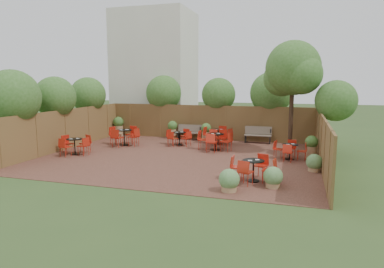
% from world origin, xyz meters
% --- Properties ---
extents(ground, '(80.00, 80.00, 0.00)m').
position_xyz_m(ground, '(0.00, 0.00, 0.00)').
color(ground, '#354F23').
rests_on(ground, ground).
extents(courtyard_paving, '(12.00, 10.00, 0.02)m').
position_xyz_m(courtyard_paving, '(0.00, 0.00, 0.01)').
color(courtyard_paving, '#331C15').
rests_on(courtyard_paving, ground).
extents(fence_back, '(12.00, 0.08, 2.00)m').
position_xyz_m(fence_back, '(0.00, 5.00, 1.00)').
color(fence_back, '#52391E').
rests_on(fence_back, ground).
extents(fence_left, '(0.08, 10.00, 2.00)m').
position_xyz_m(fence_left, '(-6.00, 0.00, 1.00)').
color(fence_left, '#52391E').
rests_on(fence_left, ground).
extents(fence_right, '(0.08, 10.00, 2.00)m').
position_xyz_m(fence_right, '(6.00, 0.00, 1.00)').
color(fence_right, '#52391E').
rests_on(fence_right, ground).
extents(neighbour_building, '(5.00, 4.00, 8.00)m').
position_xyz_m(neighbour_building, '(-4.50, 8.00, 4.00)').
color(neighbour_building, beige).
rests_on(neighbour_building, ground).
extents(overhang_foliage, '(15.39, 10.68, 2.38)m').
position_xyz_m(overhang_foliage, '(-2.05, 2.73, 2.65)').
color(overhang_foliage, '#33601F').
rests_on(overhang_foliage, ground).
extents(courtyard_tree, '(2.73, 2.63, 5.26)m').
position_xyz_m(courtyard_tree, '(4.69, 2.66, 3.83)').
color(courtyard_tree, black).
rests_on(courtyard_tree, courtyard_paving).
extents(park_bench_left, '(1.41, 0.52, 0.86)m').
position_xyz_m(park_bench_left, '(-1.00, 4.62, 0.46)').
color(park_bench_left, brown).
rests_on(park_bench_left, courtyard_paving).
extents(park_bench_right, '(1.48, 0.51, 0.90)m').
position_xyz_m(park_bench_right, '(2.96, 4.62, 0.48)').
color(park_bench_right, brown).
rests_on(park_bench_right, courtyard_paving).
extents(bistro_tables, '(11.07, 8.24, 0.95)m').
position_xyz_m(bistro_tables, '(-0.11, 1.17, 0.46)').
color(bistro_tables, black).
rests_on(bistro_tables, courtyard_paving).
extents(planters, '(11.90, 3.93, 1.17)m').
position_xyz_m(planters, '(-1.10, 3.89, 0.60)').
color(planters, '#9D784E').
rests_on(planters, courtyard_paving).
extents(low_shrubs, '(3.24, 3.96, 0.70)m').
position_xyz_m(low_shrubs, '(4.30, -2.99, 0.35)').
color(low_shrubs, '#9D784E').
rests_on(low_shrubs, courtyard_paving).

